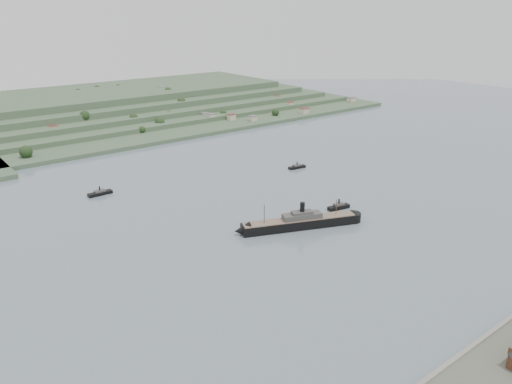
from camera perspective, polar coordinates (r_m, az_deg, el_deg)
ground at (r=340.09m, az=4.39°, el=-3.02°), size 1400.00×1400.00×0.00m
far_peninsula at (r=678.02m, az=-16.91°, el=9.05°), size 760.00×309.00×30.00m
steamship at (r=323.95m, az=4.64°, el=-3.52°), size 83.02×40.38×20.90m
tugboat at (r=358.69m, az=9.43°, el=-1.66°), size 17.30×7.37×7.55m
ferry_west at (r=398.62m, az=-17.39°, el=-0.10°), size 18.46×5.27×6.91m
ferry_east at (r=445.58m, az=4.71°, el=2.89°), size 16.78×6.54×6.13m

